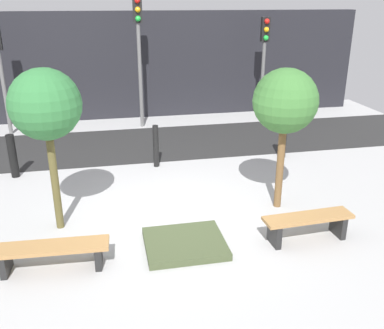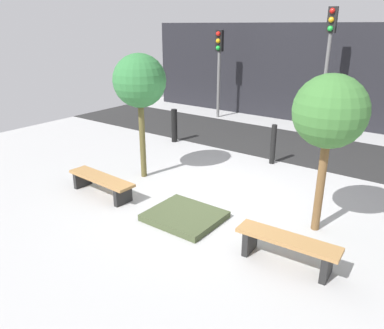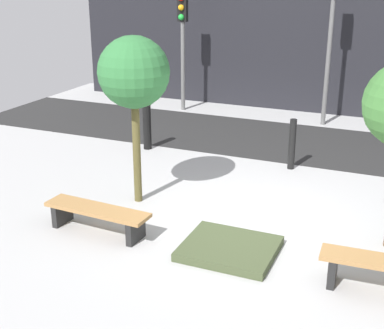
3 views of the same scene
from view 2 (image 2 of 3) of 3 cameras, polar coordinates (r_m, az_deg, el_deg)
ground_plane at (r=8.06m, az=3.01°, el=-5.68°), size 18.00×18.00×0.00m
road_strip at (r=12.09m, az=15.78°, el=2.66°), size 18.00×3.21×0.01m
building_facade at (r=14.82m, az=21.32°, el=12.45°), size 16.20×0.50×3.63m
bench_left at (r=8.49m, az=-13.66°, el=-2.57°), size 1.80×0.52×0.42m
bench_right at (r=6.13m, az=14.27°, el=-11.87°), size 1.63×0.48×0.47m
planter_bed at (r=7.34m, az=-1.13°, el=-7.87°), size 1.37×1.19×0.13m
tree_behind_left_bench at (r=8.84m, az=-7.99°, el=12.36°), size 1.23×1.23×2.97m
tree_behind_right_bench at (r=6.64m, az=20.27°, el=7.38°), size 1.24×1.24×2.83m
bollard_far_left at (r=12.03m, az=-2.71°, el=5.94°), size 0.19×0.19×1.06m
bollard_left at (r=10.28m, az=12.26°, el=3.02°), size 0.14×0.14×1.08m
traffic_light_west at (r=15.17m, az=4.13°, el=15.88°), size 0.28×0.27×3.36m
traffic_light_mid_west at (r=13.36m, az=20.08°, el=16.13°), size 0.28×0.27×4.09m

